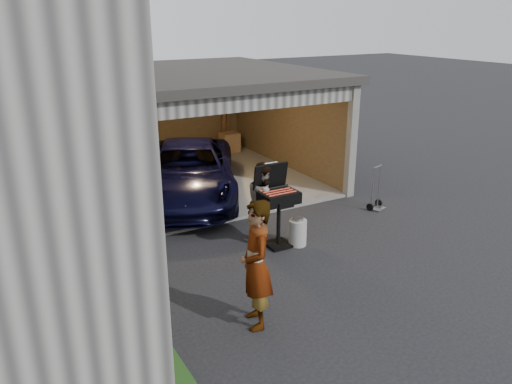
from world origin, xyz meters
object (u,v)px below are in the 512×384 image
woman (256,265)px  propane_tank (298,232)px  minivan (188,174)px  man (263,202)px  bbq_grill (278,200)px  hand_truck (376,201)px  plywood_panel (133,317)px

woman → propane_tank: (1.99, 1.88, -0.68)m
minivan → woman: (-1.13, -5.22, 0.29)m
woman → man: size_ratio=1.19×
woman → bbq_grill: woman is taller
bbq_grill → hand_truck: size_ratio=1.54×
bbq_grill → hand_truck: 3.11m
bbq_grill → plywood_panel: (-3.30, -1.70, -0.49)m
minivan → propane_tank: minivan is taller
bbq_grill → propane_tank: 0.79m
bbq_grill → propane_tank: bbq_grill is taller
minivan → woman: woman is taller
woman → man: bearing=163.5°
woman → plywood_panel: (-1.66, 0.36, -0.49)m
plywood_panel → bbq_grill: bearing=27.3°
minivan → propane_tank: size_ratio=9.16×
bbq_grill → hand_truck: (2.98, 0.50, -0.74)m
minivan → hand_truck: minivan is taller
woman → propane_tank: 2.82m
woman → man: (1.54, 2.42, -0.15)m
woman → plywood_panel: bearing=-86.1°
bbq_grill → hand_truck: bearing=9.5°
propane_tank → plywood_panel: plywood_panel is taller
hand_truck → woman: bearing=-168.4°
propane_tank → bbq_grill: bearing=152.8°
man → plywood_panel: 3.82m
man → bbq_grill: 0.40m
bbq_grill → propane_tank: bearing=-27.2°
man → minivan: bearing=25.2°
propane_tank → plywood_panel: bearing=-157.4°
hand_truck → minivan: bearing=125.3°
man → plywood_panel: size_ratio=1.75×
minivan → woman: bearing=-78.3°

